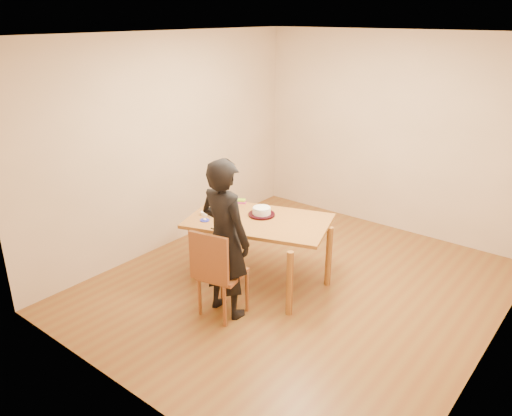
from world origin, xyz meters
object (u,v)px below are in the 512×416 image
Objects in this scene: dining_table at (259,221)px; dining_chair at (223,274)px; cake at (262,211)px; person at (225,239)px; cake_plate at (262,215)px.

dining_table reaches higher than dining_chair.
cake is 0.86m from person.
dining_table is 0.94× the size of person.
dining_chair is 0.96m from cake_plate.
dining_chair is 1.32× the size of cake_plate.
person is at bearing -96.98° from dining_table.
cake is (-0.19, 0.88, 0.36)m from dining_chair.
cake_plate is at bearing 93.90° from dining_table.
dining_chair is 1.94× the size of cake.
cake_plate is (-0.04, 0.11, 0.03)m from dining_table.
cake_plate is 0.04m from cake.
dining_table is 0.84m from dining_chair.
dining_chair is 0.37m from person.
cake is 0.13× the size of person.
dining_chair is at bearing 93.70° from person.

